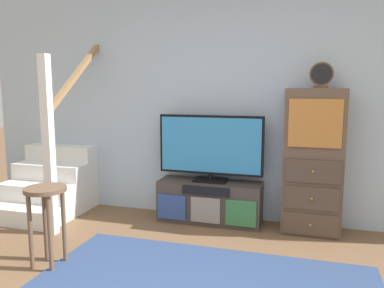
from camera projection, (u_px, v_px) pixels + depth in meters
back_wall at (242, 99)px, 4.25m from camera, size 6.40×0.12×2.70m
media_console at (210, 202)px, 4.25m from camera, size 1.13×0.38×0.45m
television at (211, 146)px, 4.18m from camera, size 1.15×0.22×0.73m
side_cabinet at (313, 162)px, 3.88m from camera, size 0.58×0.38×1.47m
desk_clock at (321, 75)px, 3.73m from camera, size 0.23×0.08×0.25m
staircase at (59, 177)px, 4.79m from camera, size 1.00×1.36×2.20m
bar_stool_near at (46, 207)px, 3.17m from camera, size 0.34×0.34×0.67m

